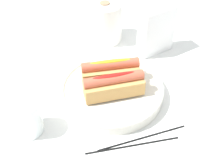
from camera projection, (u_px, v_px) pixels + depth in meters
ground_plane at (105, 93)px, 0.81m from camera, size 2.40×2.40×0.00m
serving_bowl at (112, 90)px, 0.79m from camera, size 0.27×0.27×0.04m
hotdog_front at (114, 85)px, 0.74m from camera, size 0.15×0.06×0.06m
hotdog_back at (110, 71)px, 0.78m from camera, size 0.16×0.07×0.06m
water_glass at (27, 119)px, 0.69m from camera, size 0.07×0.07×0.09m
paper_towel_roll at (105, 22)px, 0.96m from camera, size 0.11×0.11×0.13m
napkin_box at (156, 31)px, 0.90m from camera, size 0.12×0.07×0.15m
chopstick_near at (143, 137)px, 0.70m from camera, size 0.22×0.01×0.01m
chopstick_far at (133, 145)px, 0.68m from camera, size 0.22×0.03×0.01m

